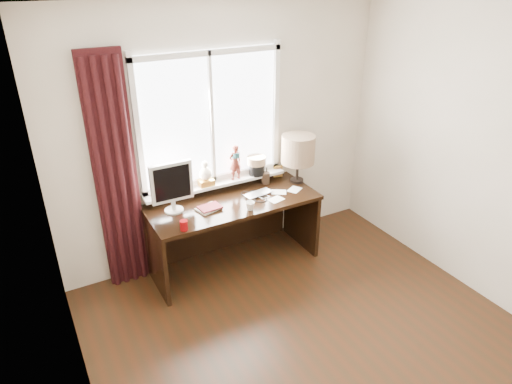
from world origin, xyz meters
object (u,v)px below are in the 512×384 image
laptop (258,194)px  red_cup (184,225)px  desk (229,218)px  monitor (172,184)px  table_lamp (298,150)px  mug (250,206)px

laptop → red_cup: red_cup is taller
desk → monitor: monitor is taller
monitor → table_lamp: table_lamp is taller
monitor → laptop: bearing=-6.0°
monitor → desk: bearing=1.4°
laptop → table_lamp: bearing=1.0°
laptop → mug: 0.33m
desk → monitor: size_ratio=3.47×
mug → red_cup: red_cup is taller
red_cup → table_lamp: bearing=14.1°
monitor → table_lamp: bearing=-0.6°
table_lamp → red_cup: bearing=-165.9°
laptop → mug: (-0.22, -0.24, 0.03)m
red_cup → laptop: bearing=17.2°
monitor → red_cup: bearing=-96.2°
mug → table_lamp: (0.74, 0.31, 0.32)m
mug → desk: bearing=99.9°
mug → desk: mug is taller
monitor → table_lamp: size_ratio=0.94×
red_cup → monitor: monitor is taller
mug → desk: size_ratio=0.05×
laptop → monitor: size_ratio=0.61×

